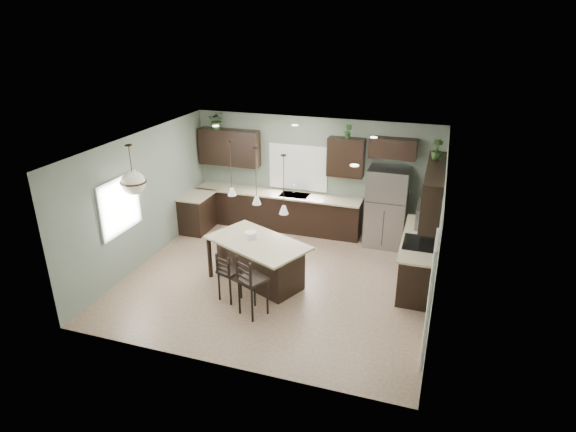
{
  "coord_description": "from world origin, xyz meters",
  "views": [
    {
      "loc": [
        2.88,
        -8.09,
        4.97
      ],
      "look_at": [
        0.1,
        0.4,
        1.25
      ],
      "focal_mm": 30.0,
      "sensor_mm": 36.0,
      "label": 1
    }
  ],
  "objects_px": {
    "serving_dish": "(251,235)",
    "bar_stool_right": "(253,285)",
    "plant_back_left": "(217,120)",
    "kitchen_island": "(258,263)",
    "bar_stool_center": "(230,276)",
    "refrigerator": "(386,207)"
  },
  "relations": [
    {
      "from": "serving_dish",
      "to": "bar_stool_right",
      "type": "height_order",
      "value": "bar_stool_right"
    },
    {
      "from": "plant_back_left",
      "to": "serving_dish",
      "type": "bearing_deg",
      "value": -54.42
    },
    {
      "from": "serving_dish",
      "to": "bar_stool_center",
      "type": "relative_size",
      "value": 0.24
    },
    {
      "from": "bar_stool_right",
      "to": "refrigerator",
      "type": "bearing_deg",
      "value": 91.23
    },
    {
      "from": "serving_dish",
      "to": "plant_back_left",
      "type": "bearing_deg",
      "value": 125.58
    },
    {
      "from": "plant_back_left",
      "to": "kitchen_island",
      "type": "bearing_deg",
      "value": -52.81
    },
    {
      "from": "bar_stool_center",
      "to": "bar_stool_right",
      "type": "bearing_deg",
      "value": -9.4
    },
    {
      "from": "bar_stool_right",
      "to": "plant_back_left",
      "type": "bearing_deg",
      "value": 150.34
    },
    {
      "from": "kitchen_island",
      "to": "bar_stool_right",
      "type": "bearing_deg",
      "value": -48.68
    },
    {
      "from": "bar_stool_center",
      "to": "bar_stool_right",
      "type": "height_order",
      "value": "bar_stool_right"
    },
    {
      "from": "serving_dish",
      "to": "bar_stool_right",
      "type": "xyz_separation_m",
      "value": [
        0.49,
        -1.12,
        -0.41
      ]
    },
    {
      "from": "refrigerator",
      "to": "bar_stool_right",
      "type": "height_order",
      "value": "refrigerator"
    },
    {
      "from": "bar_stool_center",
      "to": "bar_stool_right",
      "type": "xyz_separation_m",
      "value": [
        0.6,
        -0.32,
        0.09
      ]
    },
    {
      "from": "kitchen_island",
      "to": "bar_stool_center",
      "type": "distance_m",
      "value": 0.78
    },
    {
      "from": "serving_dish",
      "to": "refrigerator",
      "type": "bearing_deg",
      "value": 47.27
    },
    {
      "from": "serving_dish",
      "to": "bar_stool_center",
      "type": "xyz_separation_m",
      "value": [
        -0.11,
        -0.81,
        -0.5
      ]
    },
    {
      "from": "kitchen_island",
      "to": "serving_dish",
      "type": "bearing_deg",
      "value": 180.0
    },
    {
      "from": "bar_stool_center",
      "to": "serving_dish",
      "type": "bearing_deg",
      "value": 100.74
    },
    {
      "from": "kitchen_island",
      "to": "bar_stool_right",
      "type": "distance_m",
      "value": 1.09
    },
    {
      "from": "refrigerator",
      "to": "kitchen_island",
      "type": "relative_size",
      "value": 0.94
    },
    {
      "from": "kitchen_island",
      "to": "bar_stool_right",
      "type": "height_order",
      "value": "bar_stool_right"
    },
    {
      "from": "kitchen_island",
      "to": "serving_dish",
      "type": "distance_m",
      "value": 0.57
    }
  ]
}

